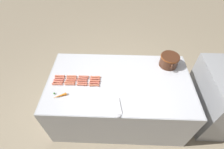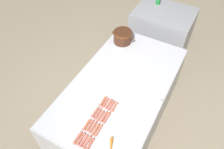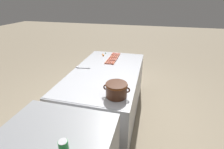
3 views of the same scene
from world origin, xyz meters
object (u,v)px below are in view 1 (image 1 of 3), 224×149
(hot_dog_1, at_px, (72,76))
(hot_dog_11, at_px, (95,81))
(hot_dog_18, at_px, (82,85))
(hot_dog_19, at_px, (94,85))
(hot_dog_5, at_px, (72,78))
(hot_dog_12, at_px, (58,82))
(back_cabinet, at_px, (222,98))
(hot_dog_14, at_px, (82,83))
(hot_dog_4, at_px, (60,78))
(hot_dog_8, at_px, (59,80))
(hot_dog_13, at_px, (70,82))
(carrot, at_px, (59,96))
(hot_dog_10, at_px, (82,80))
(bean_pot, at_px, (169,60))
(hot_dog_17, at_px, (70,84))
(hot_dog_2, at_px, (84,76))
(hot_dog_6, at_px, (83,78))
(hot_dog_9, at_px, (71,80))
(hot_dog_7, at_px, (95,79))
(hot_dog_16, at_px, (57,84))
(hot_dog_3, at_px, (96,77))
(serving_spoon, at_px, (119,112))
(hot_dog_0, at_px, (60,76))

(hot_dog_1, distance_m, hot_dog_11, 0.34)
(hot_dog_18, height_order, hot_dog_19, same)
(hot_dog_5, xyz_separation_m, hot_dog_12, (0.07, -0.16, 0.00))
(back_cabinet, bearing_deg, hot_dog_5, -90.09)
(hot_dog_1, relative_size, hot_dog_14, 1.00)
(hot_dog_4, relative_size, hot_dog_19, 1.00)
(hot_dog_1, bearing_deg, hot_dog_14, 56.61)
(hot_dog_4, relative_size, hot_dog_8, 1.00)
(hot_dog_18, bearing_deg, hot_dog_13, -100.96)
(hot_dog_11, height_order, carrot, carrot)
(hot_dog_1, distance_m, hot_dog_5, 0.04)
(hot_dog_8, distance_m, hot_dog_18, 0.33)
(hot_dog_10, height_order, bean_pot, bean_pot)
(hot_dog_10, relative_size, hot_dog_17, 1.00)
(hot_dog_4, distance_m, hot_dog_12, 0.07)
(back_cabinet, xyz_separation_m, hot_dog_11, (0.03, -1.87, 0.36))
(hot_dog_2, distance_m, hot_dog_17, 0.22)
(carrot, bearing_deg, hot_dog_12, -162.33)
(hot_dog_12, bearing_deg, hot_dog_6, 103.06)
(hot_dog_2, distance_m, carrot, 0.41)
(hot_dog_9, distance_m, bean_pot, 1.40)
(hot_dog_4, bearing_deg, hot_dog_7, 90.00)
(hot_dog_12, xyz_separation_m, bean_pot, (-0.39, 1.52, 0.09))
(hot_dog_6, bearing_deg, hot_dog_19, 55.22)
(hot_dog_8, bearing_deg, hot_dog_16, -2.93)
(hot_dog_7, xyz_separation_m, hot_dog_10, (0.04, -0.16, 0.00))
(hot_dog_4, xyz_separation_m, hot_dog_12, (0.07, -0.00, 0.00))
(hot_dog_14, distance_m, hot_dog_19, 0.17)
(hot_dog_3, relative_size, hot_dog_6, 1.00)
(hot_dog_6, bearing_deg, hot_dog_4, -89.82)
(hot_dog_2, bearing_deg, hot_dog_5, -77.06)
(hot_dog_18, relative_size, bean_pot, 0.44)
(hot_dog_6, distance_m, hot_dog_9, 0.16)
(hot_dog_14, bearing_deg, hot_dog_9, -102.85)
(hot_dog_3, xyz_separation_m, hot_dog_19, (0.14, -0.00, 0.00))
(hot_dog_5, xyz_separation_m, hot_dog_19, (0.11, 0.32, 0.00))
(hot_dog_3, xyz_separation_m, serving_spoon, (0.52, 0.32, -0.00))
(hot_dog_10, bearing_deg, hot_dog_9, -89.51)
(hot_dog_8, distance_m, hot_dog_10, 0.32)
(hot_dog_14, bearing_deg, hot_dog_2, 178.06)
(hot_dog_11, height_order, hot_dog_12, same)
(hot_dog_16, bearing_deg, hot_dog_17, 91.21)
(hot_dog_13, height_order, serving_spoon, hot_dog_13)
(serving_spoon, bearing_deg, carrot, -104.92)
(serving_spoon, bearing_deg, hot_dog_12, -117.28)
(hot_dog_5, bearing_deg, back_cabinet, 89.91)
(hot_dog_10, xyz_separation_m, hot_dog_13, (0.04, -0.16, 0.00))
(hot_dog_0, height_order, hot_dog_13, same)
(bean_pot, bearing_deg, hot_dog_19, -67.54)
(hot_dog_3, relative_size, serving_spoon, 0.53)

